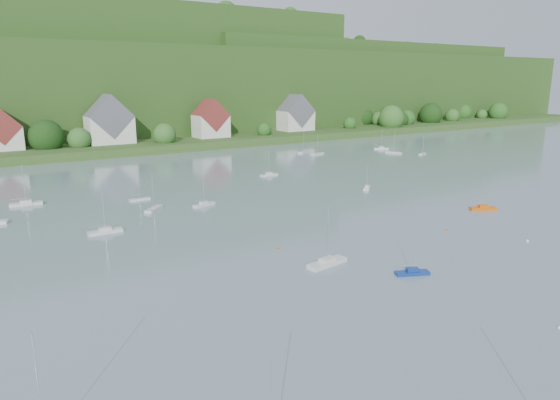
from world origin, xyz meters
The scene contains 14 objects.
far_shore_strip centered at (0.00, 200.00, 1.50)m, with size 600.00×60.00×3.00m, color #305620.
forested_ridge centered at (0.39, 268.57, 22.89)m, with size 620.00×181.22×69.89m.
village_building_1 centered at (-30.00, 189.00, 8.75)m, with size 12.00×9.36×14.00m.
village_building_2 centered at (5.00, 188.00, 10.27)m, with size 16.00×11.44×18.00m.
village_building_3 centered at (45.00, 186.00, 9.43)m, with size 13.00×10.40×15.50m.
village_building_4 centered at (90.00, 190.00, 9.59)m, with size 15.00×10.40×16.50m.
near_sailboat_1 centered at (7.11, 42.25, 0.39)m, with size 4.85×3.13×6.37m.
near_sailboat_3 centered at (-0.52, 51.43, 0.46)m, with size 6.77×2.75×8.88m.
near_sailboat_5 centered at (46.14, 58.89, 0.41)m, with size 5.44×3.98×7.29m.
mooring_buoy_1 centered at (8.76, 22.82, 0.00)m, with size 0.39×0.39×0.39m, color white.
mooring_buoy_2 centered at (28.11, 53.38, 0.00)m, with size 0.41×0.41×0.41m, color #E65C02.
mooring_buoy_3 centered at (-2.50, 61.54, 0.00)m, with size 0.43×0.43×0.43m, color #E65C02.
mooring_buoy_4 centered at (34.00, 41.80, 0.00)m, with size 0.49×0.49×0.49m, color white.
far_sailboat_cluster centered at (4.82, 119.30, 0.38)m, with size 183.67×72.07×8.71m.
Camera 1 is at (-43.40, -2.06, 26.25)m, focal length 32.14 mm.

